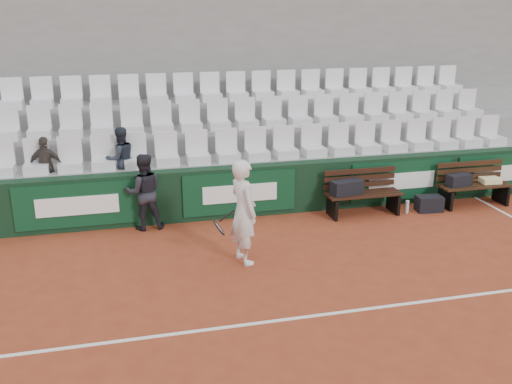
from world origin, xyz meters
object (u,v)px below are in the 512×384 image
object	(u,v)px
tennis_player	(243,212)
spectator_c	(119,136)
spectator_b	(44,143)
sports_bag_ground	(429,204)
sports_bag_right	(459,180)
bench_right	(474,195)
water_bottle_near	(336,213)
water_bottle_far	(407,207)
bench_left	(363,204)
sports_bag_left	(347,187)
ball_kid	(144,192)

from	to	relation	value
tennis_player	spectator_c	world-z (taller)	spectator_c
spectator_b	spectator_c	distance (m)	1.36
sports_bag_ground	spectator_c	size ratio (longest dim) A/B	0.42
tennis_player	spectator_b	distance (m)	4.16
sports_bag_right	spectator_b	world-z (taller)	spectator_b
sports_bag_right	spectator_c	bearing A→B (deg)	171.05
bench_right	water_bottle_near	size ratio (longest dim) A/B	6.16
sports_bag_ground	tennis_player	bearing A→B (deg)	-161.12
tennis_player	spectator_b	xyz separation A→B (m)	(-3.18, 2.59, 0.71)
tennis_player	spectator_b	world-z (taller)	spectator_b
sports_bag_ground	spectator_b	bearing A→B (deg)	170.93
sports_bag_right	water_bottle_far	bearing A→B (deg)	-174.12
spectator_c	tennis_player	bearing A→B (deg)	104.39
sports_bag_right	bench_right	bearing A→B (deg)	-3.24
spectator_c	bench_left	bearing A→B (deg)	146.41
bench_left	water_bottle_far	bearing A→B (deg)	-8.21
bench_left	spectator_c	size ratio (longest dim) A/B	1.22
sports_bag_left	sports_bag_ground	xyz separation A→B (m)	(1.73, -0.15, -0.43)
bench_left	sports_bag_right	xyz separation A→B (m)	(2.08, -0.01, 0.34)
sports_bag_left	tennis_player	size ratio (longest dim) A/B	0.37
sports_bag_left	tennis_player	xyz separation A→B (m)	(-2.41, -1.57, 0.27)
bench_right	ball_kid	bearing A→B (deg)	177.38
bench_right	ball_kid	distance (m)	6.70
bench_right	ball_kid	world-z (taller)	ball_kid
water_bottle_far	ball_kid	bearing A→B (deg)	175.46
water_bottle_near	spectator_c	bearing A→B (deg)	164.00
bench_right	sports_bag_right	bearing A→B (deg)	176.76
bench_right	sports_bag_right	xyz separation A→B (m)	(-0.37, 0.02, 0.34)
bench_right	sports_bag_ground	size ratio (longest dim) A/B	2.93
bench_left	sports_bag_left	size ratio (longest dim) A/B	2.39
ball_kid	sports_bag_right	bearing A→B (deg)	174.96
sports_bag_left	water_bottle_far	world-z (taller)	sports_bag_left
sports_bag_right	water_bottle_near	distance (m)	2.72
bench_left	sports_bag_ground	bearing A→B (deg)	-5.19
bench_left	sports_bag_right	size ratio (longest dim) A/B	2.99
water_bottle_near	water_bottle_far	bearing A→B (deg)	-1.14
spectator_b	water_bottle_far	bearing A→B (deg)	-175.91
sports_bag_left	water_bottle_far	distance (m)	1.33
bench_left	ball_kid	xyz separation A→B (m)	(-4.22, 0.28, 0.49)
water_bottle_near	water_bottle_far	xyz separation A→B (m)	(1.49, -0.03, 0.01)
water_bottle_near	sports_bag_left	bearing A→B (deg)	26.79
water_bottle_near	tennis_player	bearing A→B (deg)	-146.29
water_bottle_far	tennis_player	bearing A→B (deg)	-158.87
water_bottle_far	water_bottle_near	bearing A→B (deg)	178.86
sports_bag_left	sports_bag_right	bearing A→B (deg)	-0.78
bench_left	ball_kid	distance (m)	4.26
ball_kid	spectator_b	distance (m)	2.06
sports_bag_right	water_bottle_far	size ratio (longest dim) A/B	1.93
sports_bag_ground	spectator_b	size ratio (longest dim) A/B	0.46
sports_bag_left	spectator_c	bearing A→B (deg)	166.50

